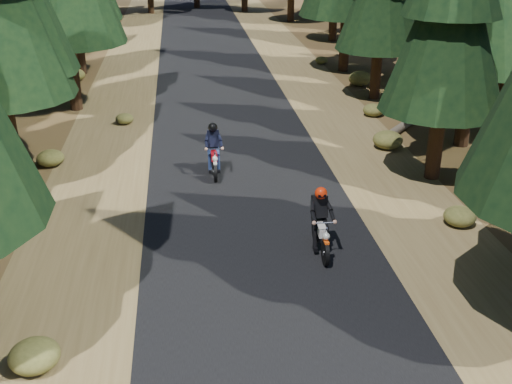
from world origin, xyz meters
The scene contains 8 objects.
ground centered at (0.00, 0.00, 0.00)m, with size 120.00×120.00×0.00m, color #402916.
road centered at (0.00, 5.00, 0.01)m, with size 6.00×100.00×0.01m, color black.
shoulder_l centered at (-4.60, 5.00, 0.00)m, with size 3.20×100.00×0.01m, color brown.
shoulder_r centered at (4.60, 5.00, 0.00)m, with size 3.20×100.00×0.01m, color brown.
log_near centered at (7.48, 10.23, 0.16)m, with size 0.32×0.32×5.74m, color #4C4233.
understory_shrubs centered at (1.55, 7.91, 0.29)m, with size 15.20×30.82×0.70m.
rider_lead centered at (1.44, 0.04, 0.57)m, with size 0.60×1.91×1.69m.
rider_follow centered at (-0.88, 5.60, 0.57)m, with size 0.57×1.90×1.69m.
Camera 1 is at (-1.84, -13.81, 7.82)m, focal length 45.00 mm.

